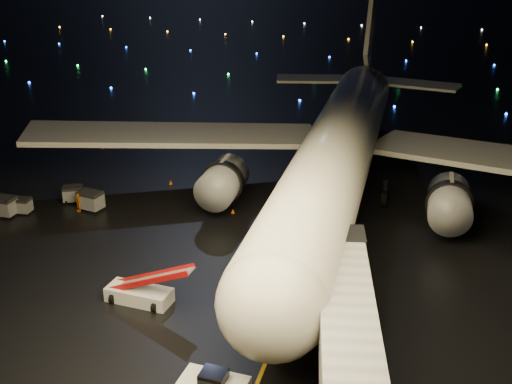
% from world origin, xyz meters
% --- Properties ---
extents(lane_centre, '(0.25, 80.00, 0.02)m').
position_xyz_m(lane_centre, '(12.00, 15.00, 0.01)').
color(lane_centre, gold).
rests_on(lane_centre, ground).
extents(airliner, '(66.85, 63.61, 18.65)m').
position_xyz_m(airliner, '(12.41, 25.90, 9.33)').
color(airliner, silver).
rests_on(airliner, ground).
extents(belt_loader, '(7.16, 2.48, 3.41)m').
position_xyz_m(belt_loader, '(1.34, 1.27, 1.70)').
color(belt_loader, silver).
rests_on(belt_loader, ground).
extents(crew_c, '(1.00, 1.11, 1.82)m').
position_xyz_m(crew_c, '(-11.14, 14.62, 0.91)').
color(crew_c, orange).
rests_on(crew_c, ground).
extents(safety_cone_0, '(0.53, 0.53, 0.46)m').
position_xyz_m(safety_cone_0, '(3.30, 18.03, 0.23)').
color(safety_cone_0, '#F4590C').
rests_on(safety_cone_0, ground).
extents(safety_cone_1, '(0.54, 0.54, 0.52)m').
position_xyz_m(safety_cone_1, '(0.93, 23.75, 0.26)').
color(safety_cone_1, '#F4590C').
rests_on(safety_cone_1, ground).
extents(safety_cone_2, '(0.50, 0.50, 0.47)m').
position_xyz_m(safety_cone_2, '(-5.29, 23.47, 0.23)').
color(safety_cone_2, '#F4590C').
rests_on(safety_cone_2, ground).
extents(safety_cone_3, '(0.64, 0.64, 0.56)m').
position_xyz_m(safety_cone_3, '(-17.86, 32.20, 0.28)').
color(safety_cone_3, '#F4590C').
rests_on(safety_cone_3, ground).
extents(taxiway_lights, '(164.00, 92.00, 0.36)m').
position_xyz_m(taxiway_lights, '(0.00, 106.00, 0.18)').
color(taxiway_lights, black).
rests_on(taxiway_lights, ground).
extents(baggage_cart_0, '(2.47, 1.95, 1.87)m').
position_xyz_m(baggage_cart_0, '(-10.16, 15.25, 0.94)').
color(baggage_cart_0, gray).
rests_on(baggage_cart_0, ground).
extents(baggage_cart_1, '(2.28, 1.63, 1.90)m').
position_xyz_m(baggage_cart_1, '(-17.41, 11.83, 0.95)').
color(baggage_cart_1, gray).
rests_on(baggage_cart_1, ground).
extents(baggage_cart_2, '(2.31, 2.02, 1.64)m').
position_xyz_m(baggage_cart_2, '(-12.82, 16.57, 0.82)').
color(baggage_cart_2, gray).
rests_on(baggage_cart_2, ground).
extents(baggage_cart_3, '(1.88, 1.39, 1.52)m').
position_xyz_m(baggage_cart_3, '(-16.19, 12.80, 0.76)').
color(baggage_cart_3, gray).
rests_on(baggage_cart_3, ground).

